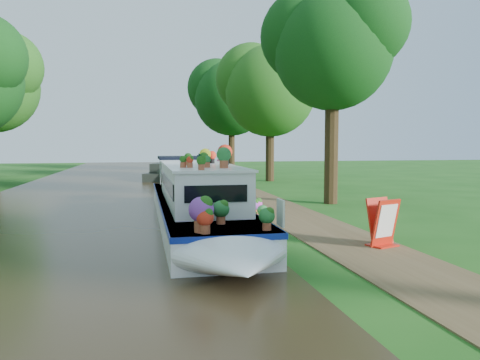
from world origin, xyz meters
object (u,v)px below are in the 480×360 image
object	(u,v)px
plant_boat	(198,199)
sandwich_board	(383,225)
second_boat	(165,173)
pedestrian_pink	(220,166)

from	to	relation	value
plant_boat	sandwich_board	world-z (taller)	plant_boat
plant_boat	second_boat	bearing A→B (deg)	90.21
pedestrian_pink	plant_boat	bearing A→B (deg)	-79.24
second_boat	plant_boat	bearing A→B (deg)	-73.65
plant_boat	pedestrian_pink	size ratio (longest dim) A/B	8.10
plant_boat	pedestrian_pink	bearing A→B (deg)	78.88
sandwich_board	plant_boat	bearing A→B (deg)	119.07
second_boat	pedestrian_pink	xyz separation A→B (m)	(4.02, 1.22, 0.39)
second_boat	pedestrian_pink	bearing A→B (deg)	33.07
sandwich_board	pedestrian_pink	bearing A→B (deg)	70.20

